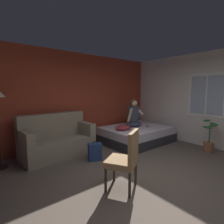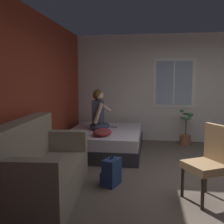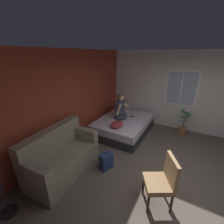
{
  "view_description": "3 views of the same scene",
  "coord_description": "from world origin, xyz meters",
  "px_view_note": "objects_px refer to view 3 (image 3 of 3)",
  "views": [
    {
      "loc": [
        -2.4,
        -1.75,
        1.6
      ],
      "look_at": [
        0.39,
        1.68,
        1.07
      ],
      "focal_mm": 28.0,
      "sensor_mm": 36.0,
      "label": 1
    },
    {
      "loc": [
        -3.95,
        0.98,
        1.55
      ],
      "look_at": [
        0.78,
        1.67,
        0.97
      ],
      "focal_mm": 42.0,
      "sensor_mm": 36.0,
      "label": 2
    },
    {
      "loc": [
        -2.69,
        0.0,
        2.58
      ],
      "look_at": [
        0.76,
        1.94,
        1.03
      ],
      "focal_mm": 24.0,
      "sensor_mm": 36.0,
      "label": 3
    }
  ],
  "objects_px": {
    "couch": "(62,156)",
    "backpack": "(106,161)",
    "bed": "(123,125)",
    "throw_pillow": "(117,125)",
    "person_seated": "(121,109)",
    "potted_plant": "(183,126)",
    "side_chair": "(163,180)",
    "cell_phone": "(132,116)"
  },
  "relations": [
    {
      "from": "bed",
      "to": "throw_pillow",
      "type": "relative_size",
      "value": 4.35
    },
    {
      "from": "backpack",
      "to": "potted_plant",
      "type": "distance_m",
      "value": 3.04
    },
    {
      "from": "side_chair",
      "to": "throw_pillow",
      "type": "xyz_separation_m",
      "value": [
        1.51,
        1.68,
        0.02
      ]
    },
    {
      "from": "bed",
      "to": "couch",
      "type": "height_order",
      "value": "couch"
    },
    {
      "from": "throw_pillow",
      "to": "potted_plant",
      "type": "height_order",
      "value": "potted_plant"
    },
    {
      "from": "bed",
      "to": "cell_phone",
      "type": "relative_size",
      "value": 14.5
    },
    {
      "from": "side_chair",
      "to": "backpack",
      "type": "bearing_deg",
      "value": 77.98
    },
    {
      "from": "side_chair",
      "to": "cell_phone",
      "type": "relative_size",
      "value": 6.81
    },
    {
      "from": "bed",
      "to": "backpack",
      "type": "xyz_separation_m",
      "value": [
        -1.84,
        -0.41,
        -0.04
      ]
    },
    {
      "from": "side_chair",
      "to": "person_seated",
      "type": "bearing_deg",
      "value": 41.28
    },
    {
      "from": "side_chair",
      "to": "potted_plant",
      "type": "bearing_deg",
      "value": -1.73
    },
    {
      "from": "couch",
      "to": "cell_phone",
      "type": "relative_size",
      "value": 12.2
    },
    {
      "from": "throw_pillow",
      "to": "cell_phone",
      "type": "xyz_separation_m",
      "value": [
        0.95,
        -0.09,
        -0.07
      ]
    },
    {
      "from": "backpack",
      "to": "throw_pillow",
      "type": "xyz_separation_m",
      "value": [
        1.22,
        0.35,
        0.36
      ]
    },
    {
      "from": "bed",
      "to": "potted_plant",
      "type": "distance_m",
      "value": 2.02
    },
    {
      "from": "backpack",
      "to": "cell_phone",
      "type": "distance_m",
      "value": 2.21
    },
    {
      "from": "bed",
      "to": "backpack",
      "type": "distance_m",
      "value": 1.89
    },
    {
      "from": "potted_plant",
      "to": "bed",
      "type": "bearing_deg",
      "value": 114.86
    },
    {
      "from": "side_chair",
      "to": "potted_plant",
      "type": "height_order",
      "value": "side_chair"
    },
    {
      "from": "couch",
      "to": "cell_phone",
      "type": "xyz_separation_m",
      "value": [
        2.73,
        -0.59,
        0.09
      ]
    },
    {
      "from": "couch",
      "to": "backpack",
      "type": "bearing_deg",
      "value": -56.88
    },
    {
      "from": "person_seated",
      "to": "cell_phone",
      "type": "xyz_separation_m",
      "value": [
        0.33,
        -0.28,
        -0.35
      ]
    },
    {
      "from": "couch",
      "to": "side_chair",
      "type": "bearing_deg",
      "value": -82.89
    },
    {
      "from": "potted_plant",
      "to": "cell_phone",
      "type": "bearing_deg",
      "value": 106.97
    },
    {
      "from": "backpack",
      "to": "potted_plant",
      "type": "xyz_separation_m",
      "value": [
        2.69,
        -1.42,
        0.11
      ]
    },
    {
      "from": "person_seated",
      "to": "potted_plant",
      "type": "distance_m",
      "value": 2.2
    },
    {
      "from": "couch",
      "to": "cell_phone",
      "type": "bearing_deg",
      "value": -12.19
    },
    {
      "from": "couch",
      "to": "backpack",
      "type": "height_order",
      "value": "couch"
    },
    {
      "from": "potted_plant",
      "to": "side_chair",
      "type": "bearing_deg",
      "value": 178.27
    },
    {
      "from": "person_seated",
      "to": "throw_pillow",
      "type": "relative_size",
      "value": 1.82
    },
    {
      "from": "bed",
      "to": "person_seated",
      "type": "xyz_separation_m",
      "value": [
        0.01,
        0.13,
        0.6
      ]
    },
    {
      "from": "bed",
      "to": "side_chair",
      "type": "height_order",
      "value": "side_chair"
    },
    {
      "from": "side_chair",
      "to": "throw_pillow",
      "type": "relative_size",
      "value": 2.04
    },
    {
      "from": "bed",
      "to": "couch",
      "type": "bearing_deg",
      "value": 169.65
    },
    {
      "from": "cell_phone",
      "to": "side_chair",
      "type": "bearing_deg",
      "value": 35.27
    },
    {
      "from": "person_seated",
      "to": "potted_plant",
      "type": "height_order",
      "value": "person_seated"
    },
    {
      "from": "bed",
      "to": "throw_pillow",
      "type": "xyz_separation_m",
      "value": [
        -0.62,
        -0.06,
        0.31
      ]
    },
    {
      "from": "cell_phone",
      "to": "potted_plant",
      "type": "distance_m",
      "value": 1.77
    },
    {
      "from": "backpack",
      "to": "cell_phone",
      "type": "height_order",
      "value": "cell_phone"
    },
    {
      "from": "throw_pillow",
      "to": "potted_plant",
      "type": "relative_size",
      "value": 0.56
    },
    {
      "from": "bed",
      "to": "cell_phone",
      "type": "xyz_separation_m",
      "value": [
        0.34,
        -0.15,
        0.25
      ]
    },
    {
      "from": "bed",
      "to": "throw_pillow",
      "type": "height_order",
      "value": "throw_pillow"
    }
  ]
}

